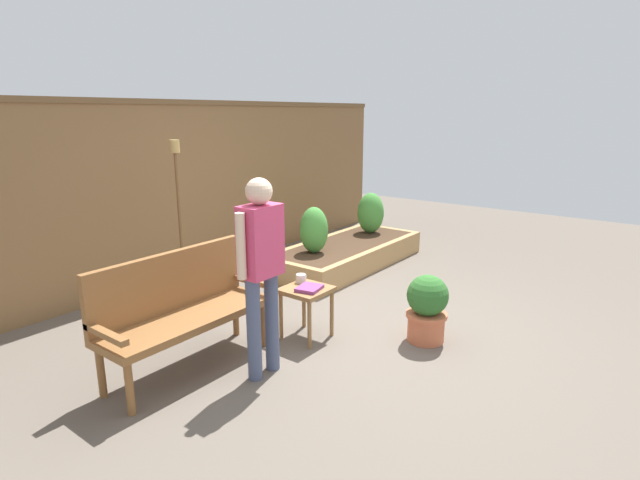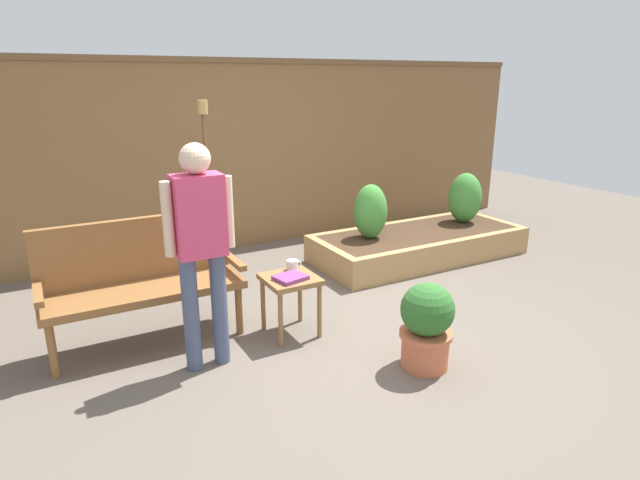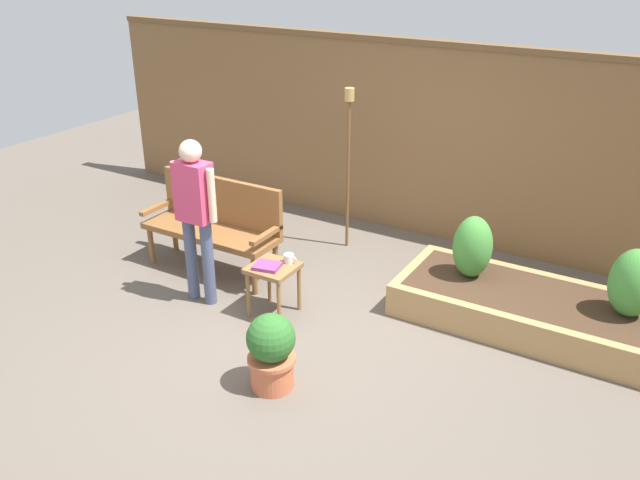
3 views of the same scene
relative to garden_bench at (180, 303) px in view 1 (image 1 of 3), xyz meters
name	(u,v)px [view 1 (image 1 of 3)]	position (x,y,z in m)	size (l,w,h in m)	color
ground_plane	(349,330)	(1.38, -0.70, -0.54)	(14.00, 14.00, 0.00)	#60564C
fence_back	(172,191)	(1.38, 1.90, 0.55)	(8.40, 0.14, 2.16)	brown
garden_bench	(180,303)	(0.00, 0.00, 0.00)	(1.44, 0.48, 0.94)	brown
side_table	(306,297)	(1.02, -0.47, -0.15)	(0.40, 0.40, 0.48)	olive
cup_on_table	(301,278)	(1.10, -0.34, -0.02)	(0.13, 0.09, 0.08)	silver
book_on_table	(309,288)	(0.99, -0.52, -0.05)	(0.22, 0.19, 0.03)	#7F3875
potted_boxwood	(427,307)	(1.61, -1.38, -0.22)	(0.37, 0.37, 0.62)	#C66642
raised_planter_bed	(346,254)	(3.10, 0.51, -0.39)	(2.40, 1.00, 0.30)	#AD8451
shrub_near_bench	(314,230)	(2.48, 0.58, 0.05)	(0.35, 0.35, 0.58)	brown
shrub_far_corner	(371,213)	(3.82, 0.58, 0.05)	(0.38, 0.38, 0.59)	brown
tiki_torch	(178,194)	(0.90, 1.13, 0.65)	(0.10, 0.10, 1.74)	brown
person_by_bench	(261,261)	(0.30, -0.62, 0.39)	(0.47, 0.20, 1.56)	#475170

